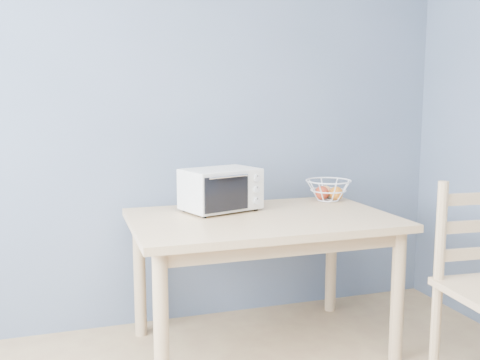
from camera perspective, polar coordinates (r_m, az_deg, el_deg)
name	(u,v)px	position (r m, az deg, el deg)	size (l,w,h in m)	color
room	(278,134)	(1.04, 4.07, 4.93)	(4.01, 4.51, 2.61)	tan
dining_table	(262,234)	(2.92, 2.35, -5.81)	(1.40, 0.90, 0.75)	tan
toaster_oven	(218,189)	(3.00, -2.33, -0.98)	(0.48, 0.41, 0.24)	silver
fruit_basket	(328,190)	(3.38, 9.35, -1.07)	(0.32, 0.32, 0.13)	silver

